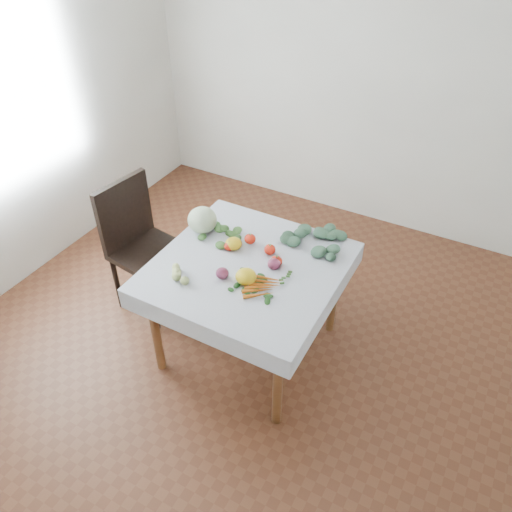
{
  "coord_description": "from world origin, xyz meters",
  "views": [
    {
      "loc": [
        1.18,
        -2.07,
        2.73
      ],
      "look_at": [
        0.04,
        0.03,
        0.82
      ],
      "focal_mm": 35.0,
      "sensor_mm": 36.0,
      "label": 1
    }
  ],
  "objects": [
    {
      "name": "tablecloth",
      "position": [
        0.0,
        0.0,
        0.75
      ],
      "size": [
        1.12,
        1.12,
        0.01
      ],
      "primitive_type": "cube",
      "color": "white",
      "rests_on": "table"
    },
    {
      "name": "cabbage",
      "position": [
        -0.45,
        0.18,
        0.84
      ],
      "size": [
        0.24,
        0.24,
        0.18
      ],
      "primitive_type": "ellipsoid",
      "rotation": [
        0.0,
        0.0,
        -0.25
      ],
      "color": "#DAF2CA",
      "rests_on": "tablecloth"
    },
    {
      "name": "back_wall",
      "position": [
        0.0,
        2.0,
        1.35
      ],
      "size": [
        4.0,
        0.04,
        2.7
      ],
      "primitive_type": "cube",
      "color": "white",
      "rests_on": "ground"
    },
    {
      "name": "tomato_a",
      "position": [
        -0.1,
        0.21,
        0.79
      ],
      "size": [
        0.1,
        0.1,
        0.07
      ],
      "primitive_type": "ellipsoid",
      "rotation": [
        0.0,
        0.0,
        -0.31
      ],
      "color": "red",
      "rests_on": "tablecloth"
    },
    {
      "name": "table",
      "position": [
        0.0,
        0.0,
        0.65
      ],
      "size": [
        1.0,
        1.0,
        0.75
      ],
      "color": "brown",
      "rests_on": "ground"
    },
    {
      "name": "tomato_d",
      "position": [
        0.15,
        0.08,
        0.79
      ],
      "size": [
        0.09,
        0.09,
        0.07
      ],
      "primitive_type": "ellipsoid",
      "rotation": [
        0.0,
        0.0,
        -0.21
      ],
      "color": "red",
      "rests_on": "tablecloth"
    },
    {
      "name": "kale_bunch",
      "position": [
        0.25,
        0.43,
        0.78
      ],
      "size": [
        0.36,
        0.34,
        0.05
      ],
      "color": "#3D6449",
      "rests_on": "tablecloth"
    },
    {
      "name": "heirloom_back",
      "position": [
        -0.16,
        0.11,
        0.79
      ],
      "size": [
        0.14,
        0.14,
        0.08
      ],
      "primitive_type": "ellipsoid",
      "rotation": [
        0.0,
        0.0,
        -0.41
      ],
      "color": "yellow",
      "rests_on": "tablecloth"
    },
    {
      "name": "basil_bunch",
      "position": [
        0.14,
        -0.15,
        0.76
      ],
      "size": [
        0.3,
        0.21,
        0.01
      ],
      "color": "#174A1A",
      "rests_on": "tablecloth"
    },
    {
      "name": "ground",
      "position": [
        0.0,
        0.0,
        0.0
      ],
      "size": [
        4.0,
        4.0,
        0.0
      ],
      "primitive_type": "plane",
      "color": "#59301C"
    },
    {
      "name": "tomato_b",
      "position": [
        0.07,
        0.17,
        0.79
      ],
      "size": [
        0.09,
        0.09,
        0.07
      ],
      "primitive_type": "ellipsoid",
      "rotation": [
        0.0,
        0.0,
        -0.32
      ],
      "color": "red",
      "rests_on": "tablecloth"
    },
    {
      "name": "tomato_c",
      "position": [
        -0.18,
        0.08,
        0.79
      ],
      "size": [
        0.08,
        0.08,
        0.06
      ],
      "primitive_type": "ellipsoid",
      "rotation": [
        0.0,
        0.0,
        -0.15
      ],
      "color": "red",
      "rests_on": "tablecloth"
    },
    {
      "name": "onion_a",
      "position": [
        0.15,
        0.05,
        0.79
      ],
      "size": [
        0.11,
        0.11,
        0.07
      ],
      "primitive_type": "ellipsoid",
      "rotation": [
        0.0,
        0.0,
        -0.4
      ],
      "color": "#51172C",
      "rests_on": "tablecloth"
    },
    {
      "name": "heirloom_front",
      "position": [
        0.07,
        -0.14,
        0.8
      ],
      "size": [
        0.15,
        0.15,
        0.09
      ],
      "primitive_type": "ellipsoid",
      "rotation": [
        0.0,
        0.0,
        0.24
      ],
      "color": "yellow",
      "rests_on": "tablecloth"
    },
    {
      "name": "tomatillo_cluster",
      "position": [
        -0.28,
        -0.28,
        0.78
      ],
      "size": [
        0.13,
        0.14,
        0.05
      ],
      "color": "#CCD97D",
      "rests_on": "tablecloth"
    },
    {
      "name": "carrot_bunch",
      "position": [
        0.18,
        -0.14,
        0.77
      ],
      "size": [
        0.19,
        0.26,
        0.03
      ],
      "color": "#CF6817",
      "rests_on": "tablecloth"
    },
    {
      "name": "chair",
      "position": [
        -0.95,
        0.07,
        0.58
      ],
      "size": [
        0.52,
        0.52,
        1.01
      ],
      "color": "black",
      "rests_on": "ground"
    },
    {
      "name": "dill_bunch",
      "position": [
        -0.28,
        0.18,
        0.77
      ],
      "size": [
        0.25,
        0.24,
        0.03
      ],
      "color": "#3F7335",
      "rests_on": "tablecloth"
    },
    {
      "name": "onion_b",
      "position": [
        -0.08,
        -0.17,
        0.79
      ],
      "size": [
        0.08,
        0.08,
        0.07
      ],
      "primitive_type": "ellipsoid",
      "rotation": [
        0.0,
        0.0,
        -0.07
      ],
      "color": "#51172C",
      "rests_on": "tablecloth"
    }
  ]
}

